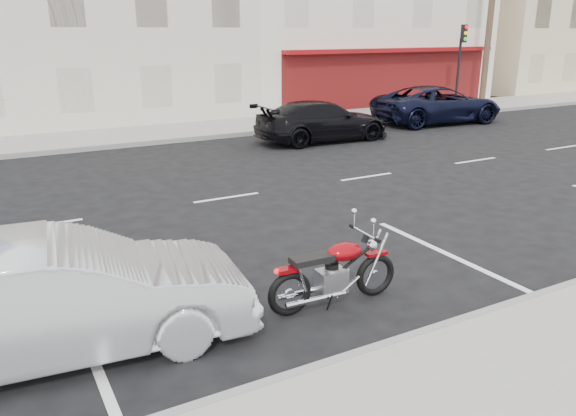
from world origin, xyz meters
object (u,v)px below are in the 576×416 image
traffic_light (461,56)px  suv_far (438,105)px  motorcycle (377,265)px  car_far (322,121)px  sedan_silver (63,298)px  fire_hydrant (431,101)px  utility_pole (491,7)px

traffic_light → suv_far: (-3.50, -2.41, -1.80)m
traffic_light → motorcycle: (-15.54, -14.00, -2.09)m
car_far → motorcycle: bearing=152.6°
sedan_silver → fire_hydrant: bearing=-47.0°
fire_hydrant → sedan_silver: bearing=-143.2°
sedan_silver → car_far: size_ratio=0.92×
fire_hydrant → motorcycle: size_ratio=0.36×
fire_hydrant → traffic_light: bearing=-6.4°
fire_hydrant → suv_far: 3.27m
car_far → fire_hydrant: bearing=-65.2°
traffic_light → fire_hydrant: (-1.50, 0.17, -2.03)m
traffic_light → motorcycle: bearing=-138.0°
fire_hydrant → suv_far: (-2.00, -2.58, 0.23)m
utility_pole → sedan_silver: size_ratio=2.04×
fire_hydrant → utility_pole: bearing=1.6°
motorcycle → car_far: 11.95m
traffic_light → sedan_silver: traffic_light is taller
utility_pole → fire_hydrant: utility_pole is taller
utility_pole → suv_far: 7.30m
utility_pole → motorcycle: (-17.54, -14.27, -4.28)m
utility_pole → fire_hydrant: 5.48m
fire_hydrant → car_far: (-8.34, -3.67, 0.17)m
car_far → utility_pole: bearing=-71.2°
motorcycle → traffic_light: bearing=44.9°
traffic_light → car_far: bearing=-160.4°
motorcycle → suv_far: bearing=46.8°
traffic_light → suv_far: traffic_light is taller
fire_hydrant → car_far: car_far is taller
suv_far → utility_pole: bearing=-59.4°
motorcycle → suv_far: (12.04, 11.59, 0.30)m
utility_pole → sedan_silver: (-21.71, -13.73, -4.01)m
traffic_light → fire_hydrant: size_ratio=5.28×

